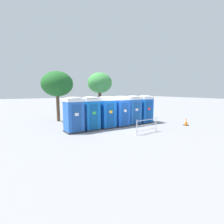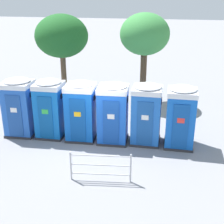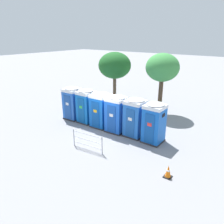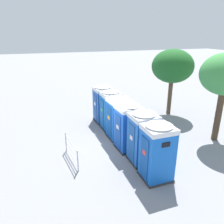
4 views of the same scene
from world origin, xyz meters
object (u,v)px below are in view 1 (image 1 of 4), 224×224
at_px(portapotty_3, 121,111).
at_px(portapotty_2, 107,112).
at_px(portapotty_0, 74,114).
at_px(portapotty_4, 133,110).
at_px(traffic_cone, 186,122).
at_px(portapotty_1, 91,113).
at_px(street_tree_0, 57,84).
at_px(street_tree_1, 100,83).
at_px(portapotty_5, 145,109).
at_px(event_barrier, 147,125).

bearing_deg(portapotty_3, portapotty_2, -179.39).
bearing_deg(portapotty_0, portapotty_3, 1.02).
distance_m(portapotty_3, portapotty_4, 1.38).
distance_m(portapotty_4, traffic_cone, 4.68).
bearing_deg(portapotty_1, portapotty_0, -176.71).
height_order(street_tree_0, street_tree_1, street_tree_1).
xyz_separation_m(portapotty_4, portapotty_5, (1.37, -0.05, 0.00)).
bearing_deg(portapotty_1, event_barrier, -46.13).
xyz_separation_m(portapotty_0, portapotty_2, (2.74, 0.06, 0.00)).
xyz_separation_m(street_tree_1, traffic_cone, (4.24, -7.90, -3.45)).
bearing_deg(portapotty_2, portapotty_1, 179.16).
bearing_deg(street_tree_0, portapotty_0, -92.36).
bearing_deg(event_barrier, portapotty_4, 69.28).
bearing_deg(portapotty_1, portapotty_2, -0.84).
relative_size(portapotty_0, traffic_cone, 3.97).
bearing_deg(street_tree_1, traffic_cone, -61.80).
relative_size(portapotty_2, traffic_cone, 3.97).
distance_m(street_tree_0, traffic_cone, 12.24).
relative_size(portapotty_1, street_tree_0, 0.53).
bearing_deg(traffic_cone, street_tree_0, 138.67).
distance_m(portapotty_4, event_barrier, 3.48).
distance_m(portapotty_2, traffic_cone, 6.94).
bearing_deg(street_tree_1, street_tree_0, -178.63).
bearing_deg(portapotty_2, street_tree_1, 68.19).
bearing_deg(portapotty_5, portapotty_1, -178.85).
bearing_deg(traffic_cone, portapotty_5, 128.36).
xyz_separation_m(portapotty_1, street_tree_1, (3.47, 5.21, 2.48)).
bearing_deg(portapotty_4, event_barrier, -110.72).
xyz_separation_m(portapotty_5, traffic_cone, (2.22, -2.80, -0.97)).
bearing_deg(portapotty_1, portapotty_4, 2.18).
relative_size(portapotty_0, portapotty_1, 1.00).
distance_m(portapotty_0, street_tree_1, 7.58).
relative_size(portapotty_1, event_barrier, 1.24).
height_order(portapotty_1, street_tree_0, street_tree_0).
bearing_deg(street_tree_0, street_tree_1, 1.37).
distance_m(portapotty_1, traffic_cone, 8.22).
height_order(traffic_cone, event_barrier, event_barrier).
bearing_deg(portapotty_3, portapotty_4, 6.78).
xyz_separation_m(portapotty_3, traffic_cone, (4.96, -2.68, -0.97)).
xyz_separation_m(portapotty_3, street_tree_1, (0.72, 5.22, 2.48)).
relative_size(portapotty_4, street_tree_0, 0.53).
bearing_deg(portapotty_1, street_tree_1, 56.36).
distance_m(street_tree_0, street_tree_1, 4.63).
relative_size(portapotty_1, street_tree_1, 0.51).
bearing_deg(portapotty_2, street_tree_0, 116.30).
xyz_separation_m(portapotty_2, street_tree_1, (2.09, 5.23, 2.48)).
distance_m(portapotty_3, traffic_cone, 5.72).
relative_size(portapotty_1, portapotty_2, 1.00).
height_order(portapotty_2, portapotty_5, same).
distance_m(portapotty_3, street_tree_1, 5.82).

